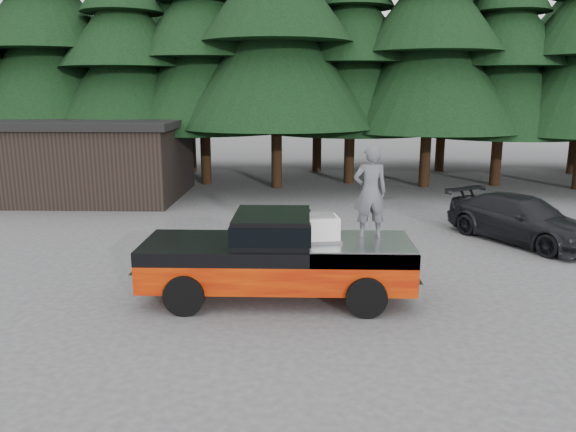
{
  "coord_description": "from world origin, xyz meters",
  "views": [
    {
      "loc": [
        0.3,
        -11.62,
        4.51
      ],
      "look_at": [
        -0.04,
        0.0,
        1.89
      ],
      "focal_mm": 35.0,
      "sensor_mm": 36.0,
      "label": 1
    }
  ],
  "objects_px": {
    "pickup_truck": "(277,269)",
    "man_on_bed": "(370,192)",
    "parked_car": "(522,219)",
    "air_compressor": "(320,229)",
    "utility_building": "(87,158)"
  },
  "relations": [
    {
      "from": "pickup_truck",
      "to": "air_compressor",
      "type": "distance_m",
      "value": 1.31
    },
    {
      "from": "man_on_bed",
      "to": "parked_car",
      "type": "bearing_deg",
      "value": -145.22
    },
    {
      "from": "man_on_bed",
      "to": "utility_building",
      "type": "xyz_separation_m",
      "value": [
        -10.73,
        11.62,
        -0.68
      ]
    },
    {
      "from": "pickup_truck",
      "to": "man_on_bed",
      "type": "distance_m",
      "value": 2.64
    },
    {
      "from": "parked_car",
      "to": "utility_building",
      "type": "relative_size",
      "value": 0.57
    },
    {
      "from": "air_compressor",
      "to": "man_on_bed",
      "type": "height_order",
      "value": "man_on_bed"
    },
    {
      "from": "man_on_bed",
      "to": "pickup_truck",
      "type": "bearing_deg",
      "value": 0.3
    },
    {
      "from": "pickup_truck",
      "to": "parked_car",
      "type": "height_order",
      "value": "parked_car"
    },
    {
      "from": "utility_building",
      "to": "man_on_bed",
      "type": "bearing_deg",
      "value": -47.28
    },
    {
      "from": "pickup_truck",
      "to": "man_on_bed",
      "type": "relative_size",
      "value": 2.95
    },
    {
      "from": "pickup_truck",
      "to": "air_compressor",
      "type": "xyz_separation_m",
      "value": [
        0.93,
        -0.02,
        0.92
      ]
    },
    {
      "from": "air_compressor",
      "to": "pickup_truck",
      "type": "bearing_deg",
      "value": 170.14
    },
    {
      "from": "parked_car",
      "to": "utility_building",
      "type": "bearing_deg",
      "value": 124.04
    },
    {
      "from": "pickup_truck",
      "to": "parked_car",
      "type": "relative_size",
      "value": 1.25
    },
    {
      "from": "parked_car",
      "to": "man_on_bed",
      "type": "bearing_deg",
      "value": -170.03
    }
  ]
}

